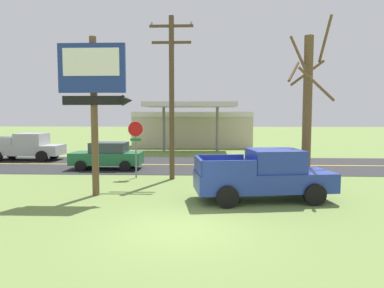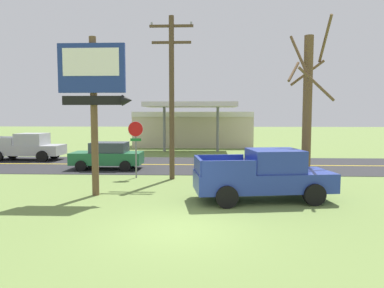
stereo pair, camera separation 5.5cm
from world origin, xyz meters
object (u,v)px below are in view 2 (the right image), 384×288
(motel_sign, at_px, (94,87))
(car_green_near_lane, at_px, (108,156))
(gas_station, at_px, (193,128))
(bare_tree, at_px, (307,107))
(pickup_blue_parked_on_lawn, at_px, (265,175))
(pickup_silver_on_road, at_px, (27,147))
(utility_pole, at_px, (172,92))
(stop_sign, at_px, (136,139))

(motel_sign, distance_m, car_green_near_lane, 7.97)
(motel_sign, relative_size, gas_station, 0.53)
(bare_tree, distance_m, gas_station, 22.13)
(gas_station, bearing_deg, pickup_blue_parked_on_lawn, -81.19)
(motel_sign, bearing_deg, pickup_silver_on_road, 127.97)
(utility_pole, distance_m, bare_tree, 6.56)
(utility_pole, relative_size, pickup_silver_on_road, 1.57)
(utility_pole, height_order, bare_tree, utility_pole)
(pickup_blue_parked_on_lawn, distance_m, pickup_silver_on_road, 19.06)
(pickup_silver_on_road, xyz_separation_m, car_green_near_lane, (7.05, -4.00, -0.13))
(gas_station, relative_size, car_green_near_lane, 2.86)
(utility_pole, relative_size, car_green_near_lane, 1.95)
(motel_sign, relative_size, stop_sign, 2.16)
(bare_tree, xyz_separation_m, gas_station, (-5.91, 21.25, -1.68))
(utility_pole, xyz_separation_m, bare_tree, (6.24, -1.86, -0.79))
(stop_sign, relative_size, bare_tree, 0.39)
(utility_pole, xyz_separation_m, pickup_blue_parked_on_lawn, (4.00, -4.32, -3.45))
(stop_sign, relative_size, pickup_blue_parked_on_lawn, 0.54)
(utility_pole, height_order, car_green_near_lane, utility_pole)
(bare_tree, bearing_deg, stop_sign, 165.27)
(motel_sign, xyz_separation_m, stop_sign, (0.78, 4.16, -2.34))
(pickup_silver_on_road, bearing_deg, utility_pole, -32.24)
(motel_sign, distance_m, utility_pole, 4.72)
(stop_sign, relative_size, car_green_near_lane, 0.70)
(bare_tree, relative_size, pickup_blue_parked_on_lawn, 1.38)
(motel_sign, height_order, bare_tree, bare_tree)
(pickup_blue_parked_on_lawn, distance_m, car_green_near_lane, 11.07)
(gas_station, relative_size, pickup_silver_on_road, 2.31)
(gas_station, xyz_separation_m, car_green_near_lane, (-4.54, -16.29, -1.11))
(bare_tree, height_order, gas_station, bare_tree)
(utility_pole, xyz_separation_m, car_green_near_lane, (-4.21, 3.10, -3.59))
(stop_sign, xyz_separation_m, gas_station, (2.24, 19.11, -0.08))
(pickup_silver_on_road, relative_size, car_green_near_lane, 1.24)
(bare_tree, bearing_deg, pickup_silver_on_road, 152.88)
(utility_pole, distance_m, gas_station, 19.55)
(bare_tree, bearing_deg, car_green_near_lane, 154.60)
(stop_sign, distance_m, pickup_blue_parked_on_lawn, 7.57)
(utility_pole, bearing_deg, bare_tree, -16.62)
(stop_sign, distance_m, gas_station, 19.24)
(bare_tree, distance_m, pickup_silver_on_road, 19.84)
(utility_pole, distance_m, car_green_near_lane, 6.34)
(stop_sign, bearing_deg, pickup_silver_on_road, 143.88)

